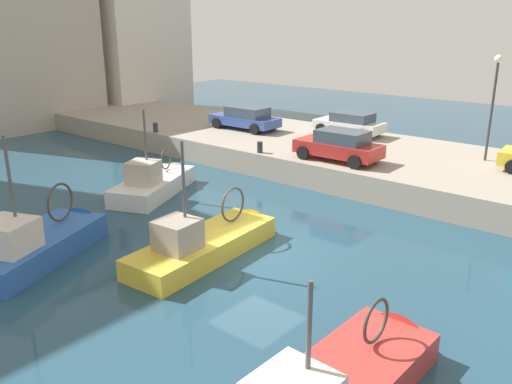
{
  "coord_description": "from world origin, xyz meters",
  "views": [
    {
      "loc": [
        -12.43,
        -10.38,
        7.43
      ],
      "look_at": [
        2.33,
        2.03,
        1.2
      ],
      "focal_mm": 37.13,
      "sensor_mm": 36.0,
      "label": 1
    }
  ],
  "objects_px": {
    "parked_car_red": "(339,145)",
    "mooring_bollard_mid": "(156,127)",
    "fishing_boat_blue": "(43,251)",
    "mooring_bollard_south": "(260,147)",
    "quay_streetlamp": "(494,91)",
    "fishing_boat_yellow": "(210,250)",
    "parked_car_white": "(350,123)",
    "parked_car_blue": "(245,118)",
    "fishing_boat_white": "(157,189)"
  },
  "relations": [
    {
      "from": "fishing_boat_white",
      "to": "parked_car_blue",
      "type": "height_order",
      "value": "fishing_boat_white"
    },
    {
      "from": "mooring_bollard_south",
      "to": "fishing_boat_blue",
      "type": "bearing_deg",
      "value": -177.41
    },
    {
      "from": "parked_car_white",
      "to": "mooring_bollard_south",
      "type": "height_order",
      "value": "parked_car_white"
    },
    {
      "from": "fishing_boat_white",
      "to": "parked_car_white",
      "type": "xyz_separation_m",
      "value": [
        11.66,
        -3.13,
        1.75
      ]
    },
    {
      "from": "parked_car_red",
      "to": "mooring_bollard_mid",
      "type": "xyz_separation_m",
      "value": [
        -1.17,
        11.84,
        -0.46
      ]
    },
    {
      "from": "parked_car_white",
      "to": "mooring_bollard_south",
      "type": "relative_size",
      "value": 7.14
    },
    {
      "from": "fishing_boat_yellow",
      "to": "quay_streetlamp",
      "type": "distance_m",
      "value": 15.23
    },
    {
      "from": "parked_car_red",
      "to": "mooring_bollard_mid",
      "type": "bearing_deg",
      "value": 95.66
    },
    {
      "from": "quay_streetlamp",
      "to": "mooring_bollard_south",
      "type": "bearing_deg",
      "value": 121.86
    },
    {
      "from": "parked_car_red",
      "to": "quay_streetlamp",
      "type": "relative_size",
      "value": 0.84
    },
    {
      "from": "parked_car_red",
      "to": "mooring_bollard_mid",
      "type": "distance_m",
      "value": 11.91
    },
    {
      "from": "parked_car_red",
      "to": "mooring_bollard_mid",
      "type": "height_order",
      "value": "parked_car_red"
    },
    {
      "from": "parked_car_white",
      "to": "quay_streetlamp",
      "type": "bearing_deg",
      "value": -96.92
    },
    {
      "from": "fishing_boat_yellow",
      "to": "parked_car_white",
      "type": "distance_m",
      "value": 15.38
    },
    {
      "from": "parked_car_blue",
      "to": "quay_streetlamp",
      "type": "bearing_deg",
      "value": -83.24
    },
    {
      "from": "fishing_boat_blue",
      "to": "parked_car_blue",
      "type": "distance_m",
      "value": 16.88
    },
    {
      "from": "parked_car_blue",
      "to": "quay_streetlamp",
      "type": "xyz_separation_m",
      "value": [
        1.61,
        -13.57,
        2.55
      ]
    },
    {
      "from": "parked_car_white",
      "to": "quay_streetlamp",
      "type": "relative_size",
      "value": 0.81
    },
    {
      "from": "fishing_boat_blue",
      "to": "quay_streetlamp",
      "type": "relative_size",
      "value": 1.29
    },
    {
      "from": "parked_car_blue",
      "to": "mooring_bollard_south",
      "type": "distance_m",
      "value": 6.05
    },
    {
      "from": "mooring_bollard_south",
      "to": "quay_streetlamp",
      "type": "distance_m",
      "value": 11.11
    },
    {
      "from": "parked_car_white",
      "to": "mooring_bollard_mid",
      "type": "height_order",
      "value": "parked_car_white"
    },
    {
      "from": "fishing_boat_blue",
      "to": "parked_car_red",
      "type": "xyz_separation_m",
      "value": [
        13.15,
        -3.3,
        1.79
      ]
    },
    {
      "from": "mooring_bollard_mid",
      "to": "parked_car_blue",
      "type": "bearing_deg",
      "value": -41.07
    },
    {
      "from": "parked_car_white",
      "to": "mooring_bollard_mid",
      "type": "xyz_separation_m",
      "value": [
        -6.61,
        9.23,
        -0.41
      ]
    },
    {
      "from": "fishing_boat_white",
      "to": "parked_car_white",
      "type": "height_order",
      "value": "fishing_boat_white"
    },
    {
      "from": "parked_car_blue",
      "to": "fishing_boat_blue",
      "type": "bearing_deg",
      "value": -162.59
    },
    {
      "from": "mooring_bollard_south",
      "to": "parked_car_blue",
      "type": "bearing_deg",
      "value": 47.95
    },
    {
      "from": "fishing_boat_blue",
      "to": "quay_streetlamp",
      "type": "xyz_separation_m",
      "value": [
        17.63,
        -8.55,
        4.3
      ]
    },
    {
      "from": "mooring_bollard_south",
      "to": "fishing_boat_yellow",
      "type": "bearing_deg",
      "value": -150.43
    },
    {
      "from": "mooring_bollard_south",
      "to": "mooring_bollard_mid",
      "type": "height_order",
      "value": "same"
    },
    {
      "from": "mooring_bollard_south",
      "to": "mooring_bollard_mid",
      "type": "bearing_deg",
      "value": 90.0
    },
    {
      "from": "parked_car_red",
      "to": "mooring_bollard_south",
      "type": "bearing_deg",
      "value": 107.0
    },
    {
      "from": "fishing_boat_yellow",
      "to": "mooring_bollard_mid",
      "type": "relative_size",
      "value": 12.11
    },
    {
      "from": "fishing_boat_blue",
      "to": "mooring_bollard_south",
      "type": "height_order",
      "value": "fishing_boat_blue"
    },
    {
      "from": "parked_car_red",
      "to": "quay_streetlamp",
      "type": "bearing_deg",
      "value": -49.56
    },
    {
      "from": "fishing_boat_blue",
      "to": "mooring_bollard_mid",
      "type": "height_order",
      "value": "fishing_boat_blue"
    },
    {
      "from": "parked_car_blue",
      "to": "quay_streetlamp",
      "type": "relative_size",
      "value": 0.91
    },
    {
      "from": "parked_car_white",
      "to": "fishing_boat_blue",
      "type": "bearing_deg",
      "value": 177.89
    },
    {
      "from": "fishing_boat_white",
      "to": "parked_car_white",
      "type": "bearing_deg",
      "value": -15.03
    },
    {
      "from": "mooring_bollard_mid",
      "to": "quay_streetlamp",
      "type": "relative_size",
      "value": 0.11
    },
    {
      "from": "mooring_bollard_south",
      "to": "fishing_boat_white",
      "type": "bearing_deg",
      "value": 159.36
    },
    {
      "from": "fishing_boat_blue",
      "to": "mooring_bollard_mid",
      "type": "xyz_separation_m",
      "value": [
        11.98,
        8.54,
        1.32
      ]
    },
    {
      "from": "mooring_bollard_mid",
      "to": "quay_streetlamp",
      "type": "xyz_separation_m",
      "value": [
        5.65,
        -17.09,
        2.98
      ]
    },
    {
      "from": "fishing_boat_white",
      "to": "mooring_bollard_mid",
      "type": "xyz_separation_m",
      "value": [
        5.06,
        6.09,
        1.35
      ]
    },
    {
      "from": "parked_car_red",
      "to": "mooring_bollard_south",
      "type": "relative_size",
      "value": 7.39
    },
    {
      "from": "fishing_boat_yellow",
      "to": "mooring_bollard_mid",
      "type": "height_order",
      "value": "fishing_boat_yellow"
    },
    {
      "from": "parked_car_white",
      "to": "mooring_bollard_mid",
      "type": "bearing_deg",
      "value": 125.6
    },
    {
      "from": "fishing_boat_blue",
      "to": "mooring_bollard_mid",
      "type": "distance_m",
      "value": 14.77
    },
    {
      "from": "parked_car_blue",
      "to": "fishing_boat_yellow",
      "type": "bearing_deg",
      "value": -143.32
    }
  ]
}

